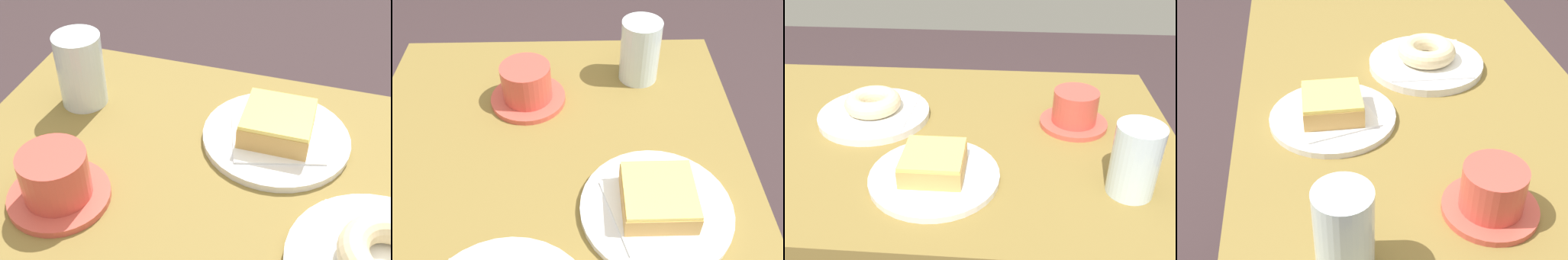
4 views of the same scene
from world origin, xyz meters
The scene contains 6 objects.
plate_glazed_square centered at (0.09, -0.14, 0.77)m, with size 0.21×0.21×0.01m, color white.
napkin_glazed_square centered at (0.09, -0.14, 0.77)m, with size 0.12×0.12×0.00m, color white.
donut_glazed_square centered at (0.09, -0.14, 0.79)m, with size 0.10×0.10×0.04m.
donut_sugar_ring centered at (-0.06, 0.04, 0.80)m, with size 0.11×0.11×0.03m, color beige.
water_glass centered at (0.39, -0.15, 0.82)m, with size 0.07×0.07×0.11m, color silver.
coffee_cup centered at (0.32, 0.05, 0.79)m, with size 0.13×0.13×0.07m.
Camera 1 is at (0.03, 0.43, 1.24)m, focal length 48.09 mm.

